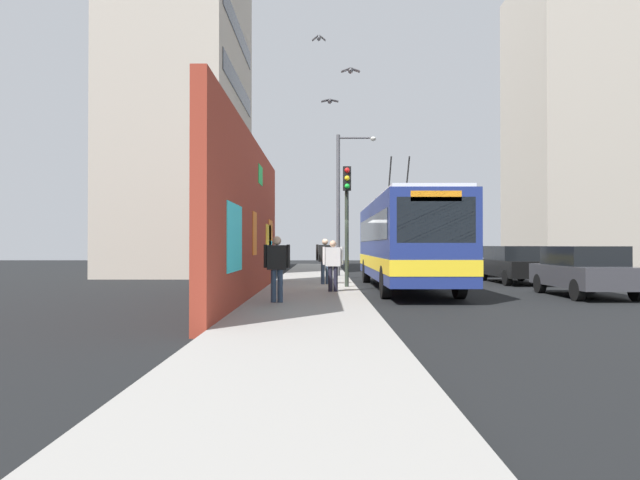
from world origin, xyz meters
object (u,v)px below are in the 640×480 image
at_px(parked_car_dark_gray, 584,270).
at_px(parked_car_white, 474,260).
at_px(parked_car_black, 514,263).
at_px(pedestrian_near_wall, 277,263).
at_px(city_bus, 404,239).
at_px(traffic_light, 347,206).
at_px(pedestrian_at_curb, 333,262).
at_px(pedestrian_midblock, 325,257).
at_px(street_lamp, 343,195).

relative_size(parked_car_dark_gray, parked_car_white, 0.86).
bearing_deg(parked_car_white, parked_car_black, 180.00).
xyz_separation_m(parked_car_black, pedestrian_near_wall, (-9.59, 9.38, 0.31)).
distance_m(parked_car_white, pedestrian_near_wall, 18.46).
xyz_separation_m(city_bus, parked_car_white, (9.73, -5.20, -0.99)).
relative_size(parked_car_black, traffic_light, 1.16).
xyz_separation_m(parked_car_dark_gray, pedestrian_near_wall, (-3.26, 9.38, 0.31)).
distance_m(pedestrian_at_curb, pedestrian_midblock, 3.39).
bearing_deg(street_lamp, parked_car_black, -112.46).
height_order(pedestrian_at_curb, pedestrian_near_wall, pedestrian_near_wall).
bearing_deg(parked_car_dark_gray, pedestrian_midblock, 66.79).
xyz_separation_m(traffic_light, street_lamp, (7.25, -0.11, 1.06)).
relative_size(pedestrian_at_curb, traffic_light, 0.38).
relative_size(parked_car_dark_gray, pedestrian_at_curb, 2.59).
distance_m(parked_car_dark_gray, street_lamp, 12.24).
bearing_deg(street_lamp, city_bus, -162.39).
relative_size(pedestrian_near_wall, pedestrian_midblock, 0.99).
height_order(pedestrian_midblock, street_lamp, street_lamp).
height_order(pedestrian_near_wall, traffic_light, traffic_light).
bearing_deg(parked_car_white, parked_car_dark_gray, 180.00).
relative_size(city_bus, pedestrian_midblock, 6.67).
bearing_deg(pedestrian_at_curb, parked_car_white, -32.13).
xyz_separation_m(parked_car_dark_gray, street_lamp, (9.32, 7.24, 3.24)).
relative_size(city_bus, street_lamp, 1.67).
xyz_separation_m(city_bus, street_lamp, (6.41, 2.04, 2.25)).
xyz_separation_m(parked_car_white, pedestrian_near_wall, (-15.89, 9.38, 0.31)).
relative_size(parked_car_white, pedestrian_near_wall, 2.88).
bearing_deg(parked_car_white, street_lamp, 114.60).
height_order(pedestrian_near_wall, street_lamp, street_lamp).
bearing_deg(city_bus, traffic_light, 111.32).
xyz_separation_m(pedestrian_near_wall, pedestrian_midblock, (6.73, -1.27, 0.01)).
height_order(parked_car_white, pedestrian_near_wall, pedestrian_near_wall).
relative_size(parked_car_white, street_lamp, 0.71).
bearing_deg(parked_car_black, pedestrian_at_curb, 128.37).
bearing_deg(street_lamp, pedestrian_near_wall, 170.34).
relative_size(city_bus, parked_car_black, 2.31).
xyz_separation_m(city_bus, parked_car_dark_gray, (-2.91, -5.20, -0.99)).
height_order(city_bus, parked_car_black, city_bus).
relative_size(pedestrian_at_curb, pedestrian_near_wall, 0.96).
relative_size(parked_car_black, pedestrian_near_wall, 2.92).
height_order(traffic_light, street_lamp, street_lamp).
xyz_separation_m(parked_car_black, traffic_light, (-4.26, 7.35, 2.17)).
distance_m(parked_car_white, street_lamp, 8.59).
bearing_deg(traffic_light, street_lamp, -0.90).
distance_m(parked_car_black, pedestrian_at_curb, 10.05).
relative_size(traffic_light, street_lamp, 0.62).
xyz_separation_m(pedestrian_midblock, traffic_light, (-1.41, -0.76, 1.85)).
height_order(parked_car_white, street_lamp, street_lamp).
bearing_deg(pedestrian_midblock, parked_car_dark_gray, -113.21).
xyz_separation_m(parked_car_dark_gray, parked_car_black, (6.33, -0.00, 0.00)).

